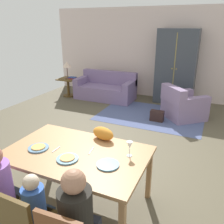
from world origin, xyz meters
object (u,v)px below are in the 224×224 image
at_px(armoire, 176,67).
at_px(plate_near_child, 68,159).
at_px(cat, 103,133).
at_px(handbag, 157,116).
at_px(dining_chair_child, 25,223).
at_px(plate_near_woman, 108,165).
at_px(person_man, 3,195).
at_px(person_woman, 79,224).
at_px(dining_table, 76,157).
at_px(wine_glass, 130,146).
at_px(plate_near_man, 38,148).
at_px(book_upper, 72,77).
at_px(armchair, 182,106).
at_px(couch, 106,89).
at_px(person_child, 38,215).
at_px(table_lamp, 67,65).
at_px(side_table, 68,85).
at_px(book_lower, 73,79).

bearing_deg(armoire, plate_near_child, -93.90).
relative_size(cat, handbag, 1.00).
distance_m(dining_chair_child, handbag, 4.05).
height_order(plate_near_child, plate_near_woman, same).
height_order(person_man, person_woman, same).
relative_size(dining_table, wine_glass, 9.16).
relative_size(plate_near_man, cat, 0.78).
bearing_deg(book_upper, armchair, -7.57).
bearing_deg(handbag, plate_near_child, -94.44).
relative_size(couch, armchair, 1.50).
xyz_separation_m(dining_chair_child, person_child, (0.00, 0.17, -0.06)).
relative_size(dining_chair_child, cat, 2.72).
bearing_deg(table_lamp, side_table, 0.00).
bearing_deg(side_table, armchair, -6.80).
bearing_deg(dining_chair_child, cat, 83.48).
xyz_separation_m(person_man, dining_chair_child, (0.46, -0.18, -0.02)).
bearing_deg(table_lamp, handbag, -15.96).
height_order(plate_near_woman, side_table, plate_near_woman).
relative_size(dining_table, plate_near_man, 6.82).
bearing_deg(person_man, plate_near_man, 90.21).
xyz_separation_m(armoire, book_upper, (-3.07, -0.72, -0.43)).
distance_m(person_man, person_child, 0.47).
bearing_deg(person_man, dining_table, 56.98).
relative_size(table_lamp, book_upper, 2.45).
xyz_separation_m(dining_chair_child, table_lamp, (-2.89, 4.93, 0.52)).
relative_size(armoire, book_upper, 9.55).
height_order(person_man, cat, person_man).
bearing_deg(plate_near_man, couch, 105.16).
bearing_deg(dining_table, person_woman, -56.97).
relative_size(person_child, handbag, 2.89).
bearing_deg(dining_chair_child, wine_glass, 60.18).
xyz_separation_m(plate_near_man, book_upper, (-2.26, 4.18, -0.15)).
distance_m(table_lamp, book_upper, 0.42).
relative_size(wine_glass, person_man, 0.17).
height_order(book_lower, handbag, book_lower).
height_order(cat, couch, cat).
height_order(plate_near_child, book_upper, plate_near_child).
bearing_deg(cat, person_woman, -61.92).
height_order(cat, book_upper, cat).
relative_size(plate_near_child, couch, 0.14).
bearing_deg(handbag, couch, 148.93).
height_order(plate_near_man, plate_near_woman, same).
distance_m(wine_glass, cat, 0.53).
relative_size(wine_glass, table_lamp, 0.34).
height_order(dining_table, plate_near_child, plate_near_child).
bearing_deg(plate_near_man, dining_table, 14.36).
height_order(dining_table, cat, cat).
xyz_separation_m(dining_table, person_man, (-0.47, -0.72, -0.18)).
distance_m(armoire, book_lower, 3.16).
height_order(dining_chair_child, armoire, armoire).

